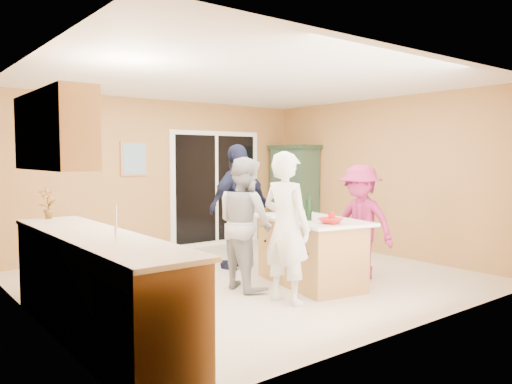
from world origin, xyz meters
TOP-DOWN VIEW (x-y plane):
  - floor at (0.00, 0.00)m, footprint 5.50×5.50m
  - ceiling at (0.00, 0.00)m, footprint 5.50×5.00m
  - wall_back at (0.00, 2.50)m, footprint 5.50×0.10m
  - wall_front at (0.00, -2.50)m, footprint 5.50×0.10m
  - wall_left at (-2.75, 0.00)m, footprint 0.10×5.00m
  - wall_right at (2.75, 0.00)m, footprint 0.10×5.00m
  - left_cabinet_run at (-2.45, -1.05)m, footprint 0.65×3.05m
  - upper_cabinets at (-2.58, -0.20)m, footprint 0.35×1.60m
  - sliding_door at (1.05, 2.46)m, footprint 1.90×0.07m
  - framed_picture at (-0.55, 2.48)m, footprint 0.46×0.04m
  - kitchen_island at (0.40, -0.70)m, footprint 1.16×1.75m
  - green_hutch at (2.49, 1.90)m, footprint 0.53×1.01m
  - woman_white at (-0.38, -1.12)m, footprint 0.50×0.67m
  - woman_grey at (-0.37, -0.35)m, footprint 0.65×0.82m
  - woman_navy at (0.23, 0.60)m, footprint 1.10×0.55m
  - woman_magenta at (1.12, -0.91)m, footprint 0.68×1.05m
  - serving_bowl at (0.22, -1.23)m, footprint 0.30×0.30m
  - tulip_vase at (-2.45, 0.52)m, footprint 0.19×0.13m
  - tumbler_near at (0.28, -0.78)m, footprint 0.11×0.11m
  - tumbler_far at (0.34, -1.13)m, footprint 0.10×0.10m
  - wine_bottle at (0.23, -0.85)m, footprint 0.08×0.08m
  - white_plate at (0.12, -0.27)m, footprint 0.30×0.30m

SIDE VIEW (x-z plane):
  - floor at x=0.00m, z-range 0.00..0.00m
  - kitchen_island at x=0.40m, z-range -0.03..0.82m
  - left_cabinet_run at x=-2.45m, z-range -0.16..1.08m
  - woman_magenta at x=1.12m, z-range 0.00..1.52m
  - woman_grey at x=-0.37m, z-range 0.00..1.63m
  - woman_white at x=-0.38m, z-range 0.00..1.69m
  - white_plate at x=0.12m, z-range 0.85..0.87m
  - serving_bowl at x=0.22m, z-range 0.85..0.92m
  - green_hutch at x=2.49m, z-range -0.02..1.83m
  - woman_navy at x=0.23m, z-range 0.00..1.81m
  - tumbler_far at x=0.34m, z-range 0.85..0.97m
  - tumbler_near at x=0.28m, z-range 0.85..0.97m
  - wine_bottle at x=0.23m, z-range 0.81..1.15m
  - sliding_door at x=1.05m, z-range 0.00..2.10m
  - tulip_vase at x=-2.45m, z-range 0.94..1.29m
  - wall_back at x=0.00m, z-range 0.00..2.60m
  - wall_front at x=0.00m, z-range 0.00..2.60m
  - wall_left at x=-2.75m, z-range 0.00..2.60m
  - wall_right at x=2.75m, z-range 0.00..2.60m
  - framed_picture at x=-0.55m, z-range 1.32..1.88m
  - upper_cabinets at x=-2.58m, z-range 1.50..2.25m
  - ceiling at x=0.00m, z-range 2.55..2.65m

